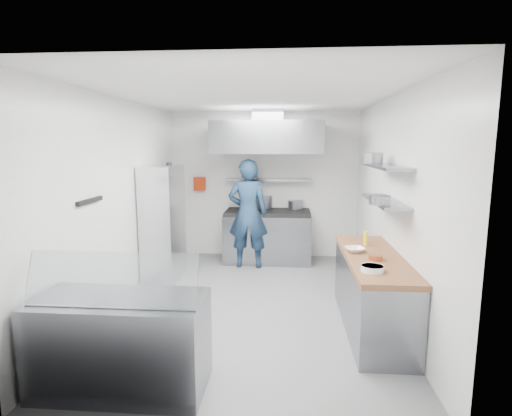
# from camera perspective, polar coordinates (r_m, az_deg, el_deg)

# --- Properties ---
(floor) EXTENTS (5.00, 5.00, 0.00)m
(floor) POSITION_cam_1_polar(r_m,az_deg,el_deg) (5.68, -0.49, -13.53)
(floor) COLOR #59595C
(floor) RESTS_ON ground
(ceiling) EXTENTS (5.00, 5.00, 0.00)m
(ceiling) POSITION_cam_1_polar(r_m,az_deg,el_deg) (5.28, -0.54, 15.79)
(ceiling) COLOR silver
(ceiling) RESTS_ON wall_back
(wall_back) EXTENTS (3.60, 2.80, 0.02)m
(wall_back) POSITION_cam_1_polar(r_m,az_deg,el_deg) (7.77, 1.11, 3.30)
(wall_back) COLOR white
(wall_back) RESTS_ON floor
(wall_front) EXTENTS (3.60, 2.80, 0.02)m
(wall_front) POSITION_cam_1_polar(r_m,az_deg,el_deg) (2.87, -4.96, -6.82)
(wall_front) COLOR white
(wall_front) RESTS_ON floor
(wall_left) EXTENTS (2.80, 5.00, 0.02)m
(wall_left) POSITION_cam_1_polar(r_m,az_deg,el_deg) (5.74, -18.70, 0.76)
(wall_left) COLOR white
(wall_left) RESTS_ON floor
(wall_right) EXTENTS (2.80, 5.00, 0.02)m
(wall_right) POSITION_cam_1_polar(r_m,az_deg,el_deg) (5.45, 18.71, 0.32)
(wall_right) COLOR white
(wall_right) RESTS_ON floor
(gas_range) EXTENTS (1.60, 0.80, 0.90)m
(gas_range) POSITION_cam_1_polar(r_m,az_deg,el_deg) (7.53, 1.67, -4.22)
(gas_range) COLOR gray
(gas_range) RESTS_ON floor
(cooktop) EXTENTS (1.57, 0.78, 0.06)m
(cooktop) POSITION_cam_1_polar(r_m,az_deg,el_deg) (7.44, 1.69, -0.62)
(cooktop) COLOR black
(cooktop) RESTS_ON gas_range
(stock_pot_left) EXTENTS (0.31, 0.31, 0.20)m
(stock_pot_left) POSITION_cam_1_polar(r_m,az_deg,el_deg) (7.58, -0.71, 0.57)
(stock_pot_left) COLOR slate
(stock_pot_left) RESTS_ON cooktop
(stock_pot_mid) EXTENTS (0.35, 0.35, 0.24)m
(stock_pot_mid) POSITION_cam_1_polar(r_m,az_deg,el_deg) (7.76, 1.04, 0.91)
(stock_pot_mid) COLOR slate
(stock_pot_mid) RESTS_ON cooktop
(stock_pot_right) EXTENTS (0.29, 0.29, 0.16)m
(stock_pot_right) POSITION_cam_1_polar(r_m,az_deg,el_deg) (7.70, 5.67, 0.50)
(stock_pot_right) COLOR slate
(stock_pot_right) RESTS_ON cooktop
(over_range_shelf) EXTENTS (1.60, 0.30, 0.04)m
(over_range_shelf) POSITION_cam_1_polar(r_m,az_deg,el_deg) (7.60, 1.80, 4.07)
(over_range_shelf) COLOR gray
(over_range_shelf) RESTS_ON wall_back
(shelf_pot_a) EXTENTS (0.24, 0.24, 0.18)m
(shelf_pot_a) POSITION_cam_1_polar(r_m,az_deg,el_deg) (7.72, -0.58, 4.98)
(shelf_pot_a) COLOR slate
(shelf_pot_a) RESTS_ON over_range_shelf
(extractor_hood) EXTENTS (1.90, 1.15, 0.55)m
(extractor_hood) POSITION_cam_1_polar(r_m,az_deg,el_deg) (7.16, 1.67, 10.02)
(extractor_hood) COLOR gray
(extractor_hood) RESTS_ON wall_back
(hood_duct) EXTENTS (0.55, 0.55, 0.24)m
(hood_duct) POSITION_cam_1_polar(r_m,az_deg,el_deg) (7.40, 1.77, 12.93)
(hood_duct) COLOR slate
(hood_duct) RESTS_ON extractor_hood
(red_firebox) EXTENTS (0.22, 0.10, 0.26)m
(red_firebox) POSITION_cam_1_polar(r_m,az_deg,el_deg) (7.89, -8.03, 3.44)
(red_firebox) COLOR #AB2A0D
(red_firebox) RESTS_ON wall_back
(chef) EXTENTS (0.71, 0.47, 1.94)m
(chef) POSITION_cam_1_polar(r_m,az_deg,el_deg) (7.06, -1.15, -0.83)
(chef) COLOR #1A324E
(chef) RESTS_ON floor
(wire_rack) EXTENTS (0.50, 0.90, 1.85)m
(wire_rack) POSITION_cam_1_polar(r_m,az_deg,el_deg) (6.61, -13.11, -2.14)
(wire_rack) COLOR silver
(wire_rack) RESTS_ON floor
(rack_bin_a) EXTENTS (0.14, 0.18, 0.16)m
(rack_bin_a) POSITION_cam_1_polar(r_m,az_deg,el_deg) (6.74, -12.76, -2.98)
(rack_bin_a) COLOR white
(rack_bin_a) RESTS_ON wire_rack
(rack_bin_b) EXTENTS (0.15, 0.20, 0.17)m
(rack_bin_b) POSITION_cam_1_polar(r_m,az_deg,el_deg) (7.00, -12.04, 1.63)
(rack_bin_b) COLOR yellow
(rack_bin_b) RESTS_ON wire_rack
(rack_jar) EXTENTS (0.10, 0.10, 0.18)m
(rack_jar) POSITION_cam_1_polar(r_m,az_deg,el_deg) (6.73, -12.31, 5.61)
(rack_jar) COLOR black
(rack_jar) RESTS_ON wire_rack
(knife_strip) EXTENTS (0.04, 0.55, 0.05)m
(knife_strip) POSITION_cam_1_polar(r_m,az_deg,el_deg) (4.91, -22.63, 0.96)
(knife_strip) COLOR black
(knife_strip) RESTS_ON wall_left
(prep_counter_base) EXTENTS (0.62, 2.00, 0.84)m
(prep_counter_base) POSITION_cam_1_polar(r_m,az_deg,el_deg) (5.05, 16.21, -11.74)
(prep_counter_base) COLOR gray
(prep_counter_base) RESTS_ON floor
(prep_counter_top) EXTENTS (0.65, 2.04, 0.06)m
(prep_counter_top) POSITION_cam_1_polar(r_m,az_deg,el_deg) (4.91, 16.44, -6.82)
(prep_counter_top) COLOR brown
(prep_counter_top) RESTS_ON prep_counter_base
(plate_stack_a) EXTENTS (0.23, 0.23, 0.06)m
(plate_stack_a) POSITION_cam_1_polar(r_m,az_deg,el_deg) (4.30, 16.29, -8.26)
(plate_stack_a) COLOR white
(plate_stack_a) RESTS_ON prep_counter_top
(plate_stack_b) EXTENTS (0.23, 0.23, 0.06)m
(plate_stack_b) POSITION_cam_1_polar(r_m,az_deg,el_deg) (4.28, 16.28, -8.32)
(plate_stack_b) COLOR white
(plate_stack_b) RESTS_ON prep_counter_top
(copper_pan) EXTENTS (0.15, 0.15, 0.06)m
(copper_pan) POSITION_cam_1_polar(r_m,az_deg,el_deg) (4.71, 16.74, -6.76)
(copper_pan) COLOR #B55F33
(copper_pan) RESTS_ON prep_counter_top
(squeeze_bottle) EXTENTS (0.06, 0.06, 0.18)m
(squeeze_bottle) POSITION_cam_1_polar(r_m,az_deg,el_deg) (5.32, 15.43, -4.21)
(squeeze_bottle) COLOR yellow
(squeeze_bottle) RESTS_ON prep_counter_top
(mixing_bowl) EXTENTS (0.28, 0.28, 0.06)m
(mixing_bowl) POSITION_cam_1_polar(r_m,az_deg,el_deg) (4.98, 13.92, -5.78)
(mixing_bowl) COLOR white
(mixing_bowl) RESTS_ON prep_counter_top
(wall_shelf_lower) EXTENTS (0.30, 1.30, 0.04)m
(wall_shelf_lower) POSITION_cam_1_polar(r_m,az_deg,el_deg) (5.11, 17.83, 0.95)
(wall_shelf_lower) COLOR gray
(wall_shelf_lower) RESTS_ON wall_right
(wall_shelf_upper) EXTENTS (0.30, 1.30, 0.04)m
(wall_shelf_upper) POSITION_cam_1_polar(r_m,az_deg,el_deg) (5.07, 18.06, 5.65)
(wall_shelf_upper) COLOR gray
(wall_shelf_upper) RESTS_ON wall_right
(shelf_pot_c) EXTENTS (0.23, 0.23, 0.10)m
(shelf_pot_c) POSITION_cam_1_polar(r_m,az_deg,el_deg) (4.66, 17.29, 1.09)
(shelf_pot_c) COLOR slate
(shelf_pot_c) RESTS_ON wall_shelf_lower
(shelf_pot_d) EXTENTS (0.28, 0.28, 0.14)m
(shelf_pot_d) POSITION_cam_1_polar(r_m,az_deg,el_deg) (5.42, 16.26, 6.89)
(shelf_pot_d) COLOR slate
(shelf_pot_d) RESTS_ON wall_shelf_upper
(display_case) EXTENTS (1.50, 0.70, 0.85)m
(display_case) POSITION_cam_1_polar(r_m,az_deg,el_deg) (3.95, -18.66, -17.86)
(display_case) COLOR gray
(display_case) RESTS_ON floor
(display_glass) EXTENTS (1.47, 0.19, 0.42)m
(display_glass) POSITION_cam_1_polar(r_m,az_deg,el_deg) (3.61, -19.94, -9.48)
(display_glass) COLOR silver
(display_glass) RESTS_ON display_case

